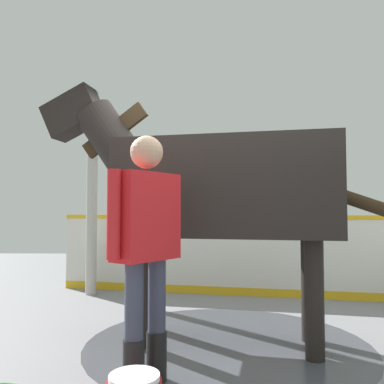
% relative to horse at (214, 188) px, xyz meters
% --- Properties ---
extents(ground_plane, '(16.00, 16.00, 0.02)m').
position_rel_horse_xyz_m(ground_plane, '(0.19, 0.11, -1.46)').
color(ground_plane, gray).
extents(wet_patch, '(2.63, 2.63, 0.00)m').
position_rel_horse_xyz_m(wet_patch, '(0.02, 0.12, -1.45)').
color(wet_patch, '#42444C').
rests_on(wet_patch, ground).
extents(barrier_wall, '(1.17, 5.64, 1.18)m').
position_rel_horse_xyz_m(barrier_wall, '(-2.10, 0.53, -0.90)').
color(barrier_wall, silver).
rests_on(barrier_wall, ground).
extents(roof_post_near, '(0.16, 0.16, 3.05)m').
position_rel_horse_xyz_m(roof_post_near, '(-2.16, -1.76, 0.08)').
color(roof_post_near, '#B7B2A8').
rests_on(roof_post_near, ground).
extents(horse, '(1.26, 3.34, 2.52)m').
position_rel_horse_xyz_m(horse, '(0.00, 0.00, 0.00)').
color(horse, black).
rests_on(horse, ground).
extents(handler, '(0.59, 0.48, 1.78)m').
position_rel_horse_xyz_m(handler, '(0.93, -0.52, -0.41)').
color(handler, black).
rests_on(handler, ground).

